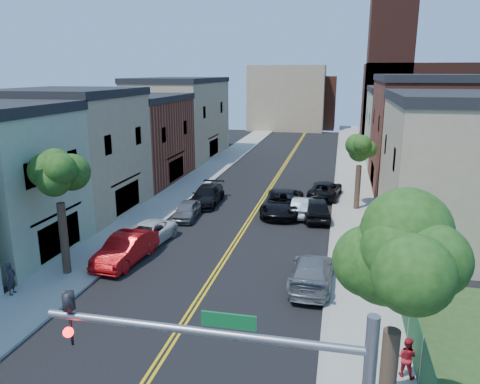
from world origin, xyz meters
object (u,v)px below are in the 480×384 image
Objects in this scene: grey_car_left at (187,210)px; black_car_right at (317,208)px; white_pickup at (146,234)px; grey_car_right at (312,272)px; dark_car_right_far at (325,189)px; pedestrian_left at (11,278)px; red_sedan at (126,249)px; black_car_left at (207,195)px; silver_car_right at (303,206)px; pedestrian_right at (406,357)px; black_suv_lane at (282,203)px.

black_car_right reaches higher than grey_car_left.
white_pickup is 0.93× the size of grey_car_right.
pedestrian_left is at bearing 63.39° from dark_car_right_far.
black_car_right is at bearing -86.26° from grey_car_right.
red_sedan reaches higher than black_car_left.
black_car_left is 1.20× the size of silver_car_right.
white_pickup is at bearing -17.22° from grey_car_right.
red_sedan is 0.95× the size of dark_car_right_far.
pedestrian_right is at bearing 95.45° from black_car_right.
grey_car_left is 2.59× the size of pedestrian_right.
grey_car_right is 1.00× the size of dark_car_right_far.
black_car_left is 9.46m from black_car_right.
silver_car_right is 1.63m from black_suv_lane.
black_car_left is 1.00× the size of dark_car_right_far.
white_pickup is 11.54m from black_suv_lane.
grey_car_left is 13.06m from dark_car_right_far.
red_sedan is at bearing -42.65° from pedestrian_left.
black_car_right is (9.57, 2.07, 0.17)m from grey_car_left.
pedestrian_left is (-13.98, -15.85, 0.14)m from black_car_right.
black_car_right is (9.22, -2.12, 0.07)m from black_car_left.
dark_car_right_far is at bearing 22.05° from black_car_left.
grey_car_right reaches higher than silver_car_right.
grey_car_left is 8.93m from silver_car_right.
red_sedan reaches higher than silver_car_right.
grey_car_right reaches higher than black_car_left.
pedestrian_left is at bearing -107.89° from white_pickup.
white_pickup is at bearing 29.37° from black_car_right.
pedestrian_right is at bearing 106.11° from silver_car_right.
pedestrian_left reaches higher than grey_car_left.
white_pickup is 0.94× the size of black_car_left.
grey_car_left is at bearing -29.89° from pedestrian_right.
dark_car_right_far reaches higher than grey_car_left.
black_car_right is 2.81m from black_suv_lane.
pedestrian_right reaches higher than grey_car_left.
black_suv_lane reaches higher than silver_car_right.
dark_car_right_far is 6.33m from black_suv_lane.
white_pickup is at bearing 94.78° from red_sedan.
pedestrian_right is (4.22, -18.38, 0.07)m from black_car_right.
white_pickup is 12.97m from black_car_right.
white_pickup is 18.05m from pedestrian_right.
red_sedan reaches higher than white_pickup.
grey_car_left is 0.74× the size of grey_car_right.
black_car_right is at bearing 92.66° from dark_car_right_far.
grey_car_right is at bearing -56.26° from black_car_left.
red_sedan is 0.95× the size of grey_car_right.
black_suv_lane is (-3.10, -5.52, 0.13)m from dark_car_right_far.
black_car_left is 24.51m from pedestrian_right.
black_suv_lane is (7.69, 8.60, 0.18)m from white_pickup.
pedestrian_right is at bearing 120.35° from grey_car_right.
black_car_right is 18.86m from pedestrian_right.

